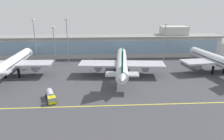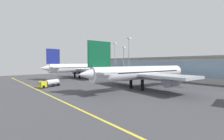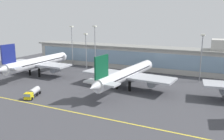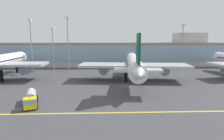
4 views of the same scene
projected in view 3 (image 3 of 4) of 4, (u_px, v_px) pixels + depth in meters
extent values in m
plane|color=#424247|center=(108.00, 92.00, 89.93)|extent=(193.88, 193.88, 0.00)
cube|color=yellow|center=(77.00, 113.00, 70.53)|extent=(155.10, 0.50, 0.01)
cube|color=beige|center=(145.00, 59.00, 129.80)|extent=(138.48, 12.00, 12.14)
cube|color=#84A3BC|center=(142.00, 59.00, 124.33)|extent=(132.95, 0.20, 7.77)
cube|color=gray|center=(146.00, 47.00, 128.38)|extent=(141.48, 14.00, 0.80)
cylinder|color=black|center=(30.00, 71.00, 116.45)|extent=(1.10, 1.10, 4.13)
cylinder|color=black|center=(39.00, 73.00, 113.80)|extent=(1.10, 1.10, 4.13)
cylinder|color=black|center=(58.00, 65.00, 131.15)|extent=(1.10, 1.10, 4.13)
cylinder|color=white|center=(38.00, 62.00, 116.95)|extent=(5.59, 39.79, 5.16)
cone|color=white|center=(64.00, 56.00, 135.74)|extent=(4.95, 4.69, 4.90)
cone|color=white|center=(2.00, 70.00, 97.86)|extent=(4.44, 5.72, 4.38)
cube|color=#84A3BC|center=(61.00, 55.00, 132.79)|extent=(3.91, 3.65, 1.55)
cube|color=black|center=(38.00, 62.00, 116.87)|extent=(5.57, 33.43, 0.41)
cube|color=#B7BAC1|center=(38.00, 64.00, 117.09)|extent=(34.87, 9.91, 0.83)
cylinder|color=#999EA8|center=(27.00, 65.00, 122.96)|extent=(3.67, 5.20, 3.61)
cylinder|color=#999EA8|center=(56.00, 69.00, 114.63)|extent=(3.67, 5.20, 3.61)
cube|color=navy|center=(8.00, 54.00, 100.16)|extent=(0.70, 7.16, 8.25)
cube|color=#B7BAC1|center=(10.00, 67.00, 101.45)|extent=(11.17, 4.49, 0.66)
cylinder|color=black|center=(117.00, 84.00, 94.06)|extent=(1.10, 1.10, 3.86)
cylinder|color=black|center=(130.00, 86.00, 91.14)|extent=(1.10, 1.10, 3.86)
cylinder|color=black|center=(143.00, 75.00, 109.09)|extent=(1.10, 1.10, 3.86)
cylinder|color=silver|center=(127.00, 74.00, 94.57)|extent=(9.05, 43.16, 4.83)
cone|color=silver|center=(149.00, 64.00, 113.71)|extent=(5.00, 4.78, 4.59)
cone|color=silver|center=(94.00, 87.00, 75.15)|extent=(4.61, 5.69, 4.10)
cube|color=#84A3BC|center=(146.00, 64.00, 110.88)|extent=(3.94, 3.72, 1.45)
cube|color=black|center=(127.00, 73.00, 94.49)|extent=(8.42, 36.34, 0.39)
cube|color=#B7BAC1|center=(127.00, 75.00, 94.70)|extent=(39.51, 14.07, 0.77)
cylinder|color=#999EA8|center=(107.00, 76.00, 101.86)|extent=(3.92, 5.88, 3.38)
cylinder|color=#999EA8|center=(153.00, 82.00, 90.95)|extent=(3.92, 5.88, 3.38)
cube|color=#0C4C2D|center=(102.00, 67.00, 77.43)|extent=(1.34, 7.74, 7.73)
cube|color=#B7BAC1|center=(102.00, 83.00, 78.64)|extent=(12.78, 5.92, 0.62)
cylinder|color=#999EA8|center=(224.00, 89.00, 81.83)|extent=(4.08, 5.39, 3.48)
cylinder|color=black|center=(32.00, 99.00, 81.40)|extent=(0.64, 1.14, 1.10)
cylinder|color=black|center=(25.00, 98.00, 81.69)|extent=(0.64, 1.14, 1.10)
cylinder|color=black|center=(37.00, 95.00, 85.76)|extent=(0.64, 1.14, 1.10)
cylinder|color=black|center=(31.00, 94.00, 86.05)|extent=(0.64, 1.14, 1.10)
cylinder|color=black|center=(40.00, 92.00, 88.21)|extent=(0.64, 1.14, 1.10)
cylinder|color=black|center=(34.00, 92.00, 88.50)|extent=(0.64, 1.14, 1.10)
cube|color=#2D2D33|center=(34.00, 95.00, 85.76)|extent=(4.66, 7.91, 0.30)
cube|color=yellow|center=(29.00, 96.00, 81.62)|extent=(3.22, 3.06, 2.20)
cube|color=#84A3BC|center=(28.00, 95.00, 81.52)|extent=(3.15, 3.11, 0.88)
cylinder|color=silver|center=(34.00, 91.00, 86.00)|extent=(3.98, 6.02, 2.30)
cube|color=orange|center=(28.00, 93.00, 81.36)|extent=(0.30, 0.40, 0.20)
cylinder|color=gray|center=(95.00, 50.00, 123.65)|extent=(0.44, 0.44, 23.82)
cube|color=silver|center=(95.00, 26.00, 120.98)|extent=(1.80, 1.80, 0.70)
cylinder|color=gray|center=(72.00, 47.00, 136.54)|extent=(0.44, 0.44, 23.25)
cube|color=silver|center=(71.00, 27.00, 133.92)|extent=(1.80, 1.80, 0.70)
cylinder|color=gray|center=(201.00, 59.00, 102.23)|extent=(0.44, 0.44, 20.87)
cube|color=silver|center=(203.00, 35.00, 99.87)|extent=(1.80, 1.80, 0.70)
cylinder|color=gray|center=(86.00, 52.00, 130.57)|extent=(0.44, 0.44, 19.38)
cube|color=silver|center=(86.00, 34.00, 128.38)|extent=(1.80, 1.80, 0.70)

